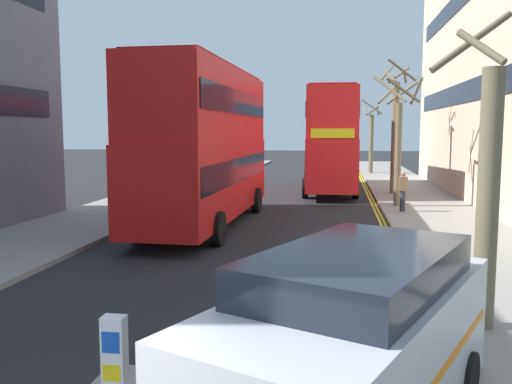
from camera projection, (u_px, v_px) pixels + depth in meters
The scene contains 13 objects.
sidewalk_right at pixel (451, 229), 18.63m from camera, with size 4.00×80.00×0.14m, color gray.
sidewalk_left at pixel (93, 220), 20.54m from camera, with size 4.00×80.00×0.14m, color gray.
kerb_line_outer at pixel (394, 240), 16.98m from camera, with size 0.10×56.00×0.01m, color yellow.
kerb_line_inner at pixel (388, 240), 17.00m from camera, with size 0.10×56.00×0.01m, color yellow.
keep_left_bollard at pixel (115, 364), 6.58m from camera, with size 0.36×0.28×1.11m.
double_decker_bus_away at pixel (206, 141), 19.38m from camera, with size 2.99×10.86×5.64m.
double_decker_bus_oncoming at pixel (329, 137), 30.38m from camera, with size 3.15×10.90×5.64m.
taxi_minivan at pixel (350, 348), 5.91m from camera, with size 3.67×5.15×2.12m.
pedestrian_far at pixel (403, 191), 22.10m from camera, with size 0.34×0.22×1.62m.
street_tree_near at pixel (395, 131), 28.43m from camera, with size 1.89×1.91×6.87m.
street_tree_mid at pixel (398, 139), 23.48m from camera, with size 2.06×2.12×5.60m.
street_tree_far at pixel (371, 139), 42.04m from camera, with size 1.63×1.50×5.64m.
street_tree_distant at pixel (488, 186), 8.91m from camera, with size 1.53×1.60×5.33m.
Camera 1 is at (2.62, -3.15, 3.42)m, focal length 38.21 mm.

